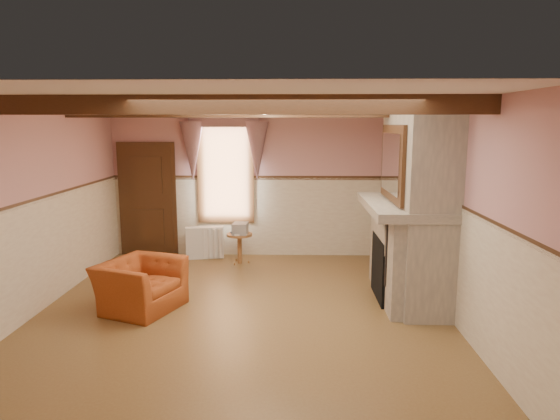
{
  "coord_description": "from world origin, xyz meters",
  "views": [
    {
      "loc": [
        0.69,
        -6.4,
        2.51
      ],
      "look_at": [
        0.49,
        0.8,
        1.26
      ],
      "focal_mm": 32.0,
      "sensor_mm": 36.0,
      "label": 1
    }
  ],
  "objects_px": {
    "side_table": "(240,248)",
    "bowl": "(400,196)",
    "armchair": "(140,285)",
    "mantel_clock": "(393,188)",
    "radiator": "(205,243)",
    "oil_lamp": "(398,188)"
  },
  "relations": [
    {
      "from": "side_table",
      "to": "armchair",
      "type": "bearing_deg",
      "value": -115.48
    },
    {
      "from": "armchair",
      "to": "mantel_clock",
      "type": "xyz_separation_m",
      "value": [
        3.64,
        1.35,
        1.18
      ]
    },
    {
      "from": "side_table",
      "to": "bowl",
      "type": "relative_size",
      "value": 1.44
    },
    {
      "from": "radiator",
      "to": "bowl",
      "type": "xyz_separation_m",
      "value": [
        3.23,
        -1.85,
        1.17
      ]
    },
    {
      "from": "bowl",
      "to": "radiator",
      "type": "bearing_deg",
      "value": 150.13
    },
    {
      "from": "radiator",
      "to": "oil_lamp",
      "type": "distance_m",
      "value": 3.86
    },
    {
      "from": "armchair",
      "to": "radiator",
      "type": "distance_m",
      "value": 2.68
    },
    {
      "from": "radiator",
      "to": "mantel_clock",
      "type": "height_order",
      "value": "mantel_clock"
    },
    {
      "from": "radiator",
      "to": "bowl",
      "type": "bearing_deg",
      "value": -41.61
    },
    {
      "from": "radiator",
      "to": "oil_lamp",
      "type": "height_order",
      "value": "oil_lamp"
    },
    {
      "from": "mantel_clock",
      "to": "bowl",
      "type": "bearing_deg",
      "value": -90.0
    },
    {
      "from": "bowl",
      "to": "mantel_clock",
      "type": "xyz_separation_m",
      "value": [
        0.0,
        0.56,
        0.05
      ]
    },
    {
      "from": "radiator",
      "to": "oil_lamp",
      "type": "xyz_separation_m",
      "value": [
        3.23,
        -1.71,
        1.26
      ]
    },
    {
      "from": "armchair",
      "to": "oil_lamp",
      "type": "distance_m",
      "value": 3.95
    },
    {
      "from": "bowl",
      "to": "oil_lamp",
      "type": "relative_size",
      "value": 1.36
    },
    {
      "from": "armchair",
      "to": "radiator",
      "type": "xyz_separation_m",
      "value": [
        0.41,
        2.65,
        -0.04
      ]
    },
    {
      "from": "side_table",
      "to": "mantel_clock",
      "type": "relative_size",
      "value": 2.29
    },
    {
      "from": "armchair",
      "to": "bowl",
      "type": "height_order",
      "value": "bowl"
    },
    {
      "from": "armchair",
      "to": "mantel_clock",
      "type": "relative_size",
      "value": 4.33
    },
    {
      "from": "oil_lamp",
      "to": "radiator",
      "type": "bearing_deg",
      "value": 152.1
    },
    {
      "from": "armchair",
      "to": "bowl",
      "type": "xyz_separation_m",
      "value": [
        3.64,
        0.79,
        1.13
      ]
    },
    {
      "from": "side_table",
      "to": "mantel_clock",
      "type": "xyz_separation_m",
      "value": [
        2.53,
        -0.97,
        1.25
      ]
    }
  ]
}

